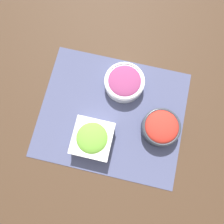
% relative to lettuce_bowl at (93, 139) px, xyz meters
% --- Properties ---
extents(ground_plane, '(3.00, 3.00, 0.00)m').
position_rel_lettuce_bowl_xyz_m(ground_plane, '(-0.04, -0.11, -0.04)').
color(ground_plane, '#422D1E').
extents(placemat, '(0.52, 0.43, 0.00)m').
position_rel_lettuce_bowl_xyz_m(placemat, '(-0.04, -0.11, -0.04)').
color(placemat, '#474C70').
rests_on(placemat, ground_plane).
extents(lettuce_bowl, '(0.13, 0.13, 0.07)m').
position_rel_lettuce_bowl_xyz_m(lettuce_bowl, '(0.00, 0.00, 0.00)').
color(lettuce_bowl, white).
rests_on(lettuce_bowl, placemat).
extents(onion_bowl, '(0.14, 0.14, 0.05)m').
position_rel_lettuce_bowl_xyz_m(onion_bowl, '(-0.06, -0.22, -0.01)').
color(onion_bowl, silver).
rests_on(onion_bowl, placemat).
extents(tomato_bowl, '(0.13, 0.13, 0.06)m').
position_rel_lettuce_bowl_xyz_m(tomato_bowl, '(-0.22, -0.09, -0.00)').
color(tomato_bowl, '#333842').
rests_on(tomato_bowl, placemat).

